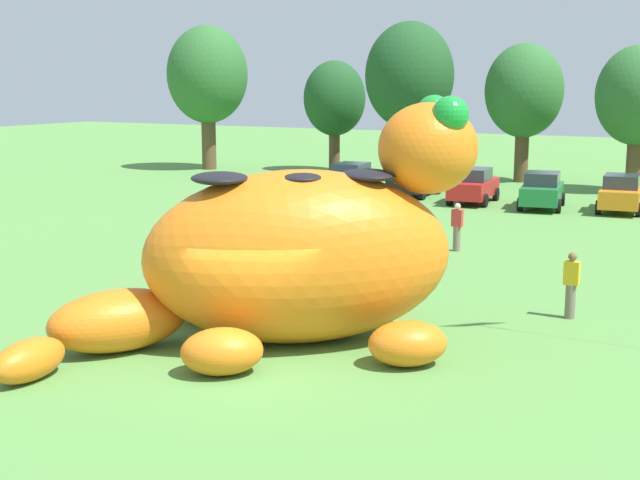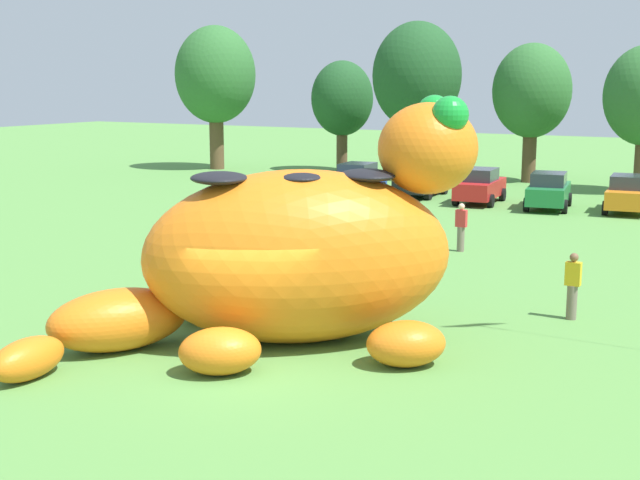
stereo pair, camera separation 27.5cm
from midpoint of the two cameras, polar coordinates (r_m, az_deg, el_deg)
The scene contains 13 objects.
ground_plane at distance 19.00m, azimuth -4.07°, elevation -8.03°, with size 160.00×160.00×0.00m, color #568E42.
giant_inflatable_creature at distance 20.06m, azimuth -1.04°, elevation -0.91°, with size 8.63×9.90×5.64m.
car_blue at distance 45.72m, azimuth 2.67°, elevation 3.95°, with size 2.23×4.24×1.72m.
car_black at distance 45.85m, azimuth 6.75°, elevation 3.91°, with size 2.12×4.19×1.72m.
car_red at distance 43.65m, azimuth 10.52°, elevation 3.48°, with size 2.23×4.24×1.72m.
car_green at distance 42.44m, azimuth 14.80°, elevation 3.12°, with size 2.44×4.33×1.72m.
car_orange at distance 42.37m, azimuth 19.56°, elevation 2.85°, with size 2.27×4.26×1.72m.
tree_far_left at distance 59.67m, azimuth -6.68°, elevation 10.56°, with size 5.35×5.35×9.50m.
tree_left at distance 57.91m, azimuth 1.59°, elevation 9.13°, with size 4.05×4.05×7.19m.
tree_mid_left at distance 53.14m, azimuth 6.46°, elevation 10.49°, with size 5.27×5.27×9.36m.
tree_centre_left at distance 53.01m, azimuth 13.74°, elevation 9.34°, with size 4.54×4.54×8.06m.
spectator_near_inflatable at distance 31.28m, azimuth 9.39°, elevation 0.80°, with size 0.38×0.26×1.71m.
spectator_mid_field at distance 23.08m, azimuth 16.41°, elevation -2.91°, with size 0.38×0.26×1.71m.
Camera 2 is at (10.10, -14.94, 6.00)m, focal length 49.27 mm.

